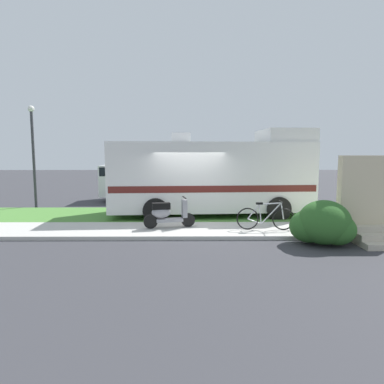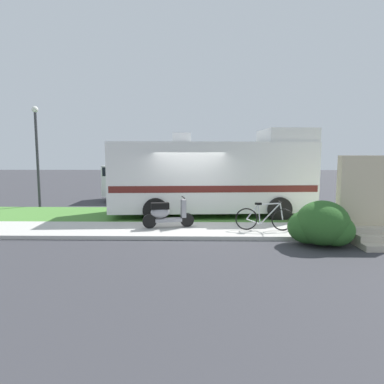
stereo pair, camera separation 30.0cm
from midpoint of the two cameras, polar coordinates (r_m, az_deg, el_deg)
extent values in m
plane|color=#38383D|center=(11.63, -1.11, -5.56)|extent=(80.00, 80.00, 0.00)
cube|color=beige|center=(10.45, -1.19, -6.62)|extent=(24.00, 2.00, 0.12)
cube|color=#4C8438|center=(13.09, -1.03, -4.02)|extent=(24.00, 3.40, 0.08)
cube|color=silver|center=(12.90, 2.50, 2.75)|extent=(7.75, 2.81, 2.57)
cube|color=silver|center=(13.54, 15.01, 9.22)|extent=(1.94, 2.31, 0.50)
cube|color=#591E19|center=(12.93, 2.49, 1.04)|extent=(7.60, 2.82, 0.24)
cube|color=black|center=(13.84, 18.33, 4.55)|extent=(0.21, 1.97, 0.90)
cube|color=silver|center=(12.80, -2.61, 9.29)|extent=(0.74, 0.64, 0.36)
cylinder|color=black|center=(14.55, 11.24, -1.44)|extent=(0.92, 0.34, 0.90)
cylinder|color=black|center=(12.46, 13.94, -2.84)|extent=(0.92, 0.34, 0.90)
cylinder|color=black|center=(14.04, -6.57, -1.64)|extent=(0.92, 0.34, 0.90)
cylinder|color=black|center=(11.86, -7.01, -3.16)|extent=(0.92, 0.34, 0.90)
cylinder|color=black|center=(10.66, -1.49, -4.82)|extent=(0.45, 0.19, 0.44)
cylinder|color=black|center=(10.50, -7.95, -5.04)|extent=(0.45, 0.19, 0.44)
cube|color=gray|center=(10.56, -4.70, -4.83)|extent=(0.88, 0.44, 0.10)
cube|color=black|center=(10.45, -6.15, -2.41)|extent=(0.60, 0.37, 0.20)
ellipsoid|color=gray|center=(10.48, -6.14, -3.49)|extent=(0.65, 0.42, 0.36)
cube|color=gray|center=(10.57, -2.14, -2.82)|extent=(0.20, 0.34, 0.56)
cylinder|color=black|center=(10.51, -2.14, -0.94)|extent=(0.14, 0.50, 0.04)
sphere|color=white|center=(10.54, -2.14, -1.86)|extent=(0.12, 0.12, 0.12)
torus|color=black|center=(10.50, 14.66, -4.53)|extent=(0.68, 0.08, 0.68)
torus|color=black|center=(10.34, 8.71, -4.56)|extent=(0.68, 0.08, 0.68)
cylinder|color=silver|center=(10.40, 12.62, -3.61)|extent=(0.62, 0.08, 0.68)
cylinder|color=silver|center=(10.36, 10.83, -3.75)|extent=(0.10, 0.04, 0.61)
cylinder|color=silver|center=(10.35, 12.49, -1.97)|extent=(0.66, 0.08, 0.09)
cylinder|color=silver|center=(10.38, 9.84, -4.98)|extent=(0.43, 0.06, 0.19)
cylinder|color=silver|center=(10.32, 9.70, -3.34)|extent=(0.38, 0.06, 0.47)
cylinder|color=silver|center=(10.45, 14.47, -3.19)|extent=(0.12, 0.04, 0.51)
cube|color=black|center=(10.30, 10.69, -1.94)|extent=(0.21, 0.11, 0.06)
cylinder|color=black|center=(10.39, 14.28, -1.62)|extent=(0.06, 0.52, 0.03)
cube|color=silver|center=(17.76, -11.52, 2.00)|extent=(2.55, 2.03, 1.59)
cube|color=black|center=(17.73, -11.55, 3.59)|extent=(2.43, 2.05, 0.44)
cube|color=silver|center=(17.50, -2.40, 0.67)|extent=(3.11, 2.04, 0.74)
cylinder|color=black|center=(16.92, -12.71, -0.61)|extent=(0.76, 0.25, 0.76)
cylinder|color=black|center=(18.80, -11.53, 0.12)|extent=(0.76, 0.25, 0.76)
cylinder|color=black|center=(16.58, -1.21, -0.60)|extent=(0.76, 0.25, 0.76)
cylinder|color=black|center=(18.48, -1.19, 0.14)|extent=(0.76, 0.25, 0.76)
cube|color=#BCB29E|center=(10.32, 29.05, -6.59)|extent=(1.40, 0.64, 0.16)
cube|color=#BCB29E|center=(10.42, 28.67, -5.55)|extent=(1.40, 0.32, 0.16)
cube|color=beige|center=(10.57, 28.09, -0.96)|extent=(2.00, 0.30, 2.40)
ellipsoid|color=#2D6026|center=(9.50, 20.90, -4.87)|extent=(1.40, 1.26, 1.19)
ellipsoid|color=#2D6026|center=(9.54, 18.60, -5.59)|extent=(1.05, 0.94, 0.89)
ellipsoid|color=#2D6026|center=(9.56, 22.85, -5.95)|extent=(0.98, 0.88, 0.83)
cylinder|color=#B2B2B7|center=(10.93, 21.41, -5.60)|extent=(0.06, 0.06, 0.21)
cylinder|color=#B2B2B7|center=(10.90, 21.44, -4.96)|extent=(0.03, 0.03, 0.04)
cylinder|color=black|center=(10.90, 21.44, -4.82)|extent=(0.03, 0.03, 0.02)
cylinder|color=#333338|center=(16.59, -26.01, 4.89)|extent=(0.12, 0.12, 4.30)
sphere|color=silver|center=(16.71, -26.40, 12.69)|extent=(0.28, 0.28, 0.28)
camera|label=1|loc=(0.15, -90.73, -0.08)|focal=31.05mm
camera|label=2|loc=(0.15, 89.27, 0.08)|focal=31.05mm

